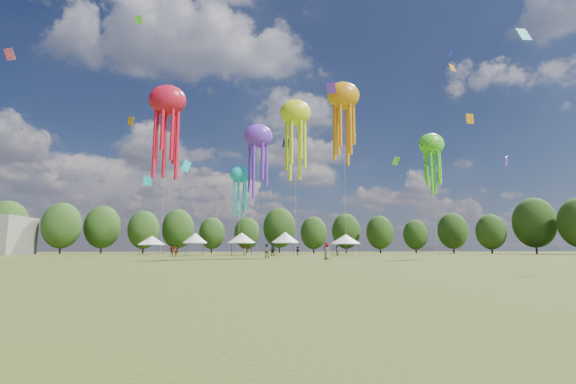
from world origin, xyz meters
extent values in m
plane|color=#384416|center=(0.00, 0.00, 0.00)|extent=(300.00, 300.00, 0.00)
imported|color=gray|center=(-2.95, 32.71, 0.89)|extent=(0.92, 0.74, 1.78)
imported|color=gray|center=(-5.47, 59.57, 0.85)|extent=(0.80, 0.97, 1.69)
imported|color=gray|center=(10.81, 52.01, 0.89)|extent=(0.83, 0.98, 1.78)
imported|color=gray|center=(4.36, 56.07, 0.80)|extent=(1.19, 1.04, 1.60)
imported|color=gray|center=(-17.91, 51.82, 0.93)|extent=(1.15, 0.66, 1.85)
imported|color=gray|center=(-0.75, 51.41, 0.91)|extent=(1.64, 1.51, 1.83)
imported|color=gray|center=(-16.63, 47.71, 0.95)|extent=(0.58, 0.77, 1.90)
imported|color=gray|center=(3.43, 26.10, 0.94)|extent=(0.96, 1.09, 1.87)
cylinder|color=#47474C|center=(-24.19, 55.77, 0.93)|extent=(0.08, 0.08, 1.87)
cylinder|color=#47474C|center=(-24.19, 59.13, 0.93)|extent=(0.08, 0.08, 1.87)
cylinder|color=#47474C|center=(-20.84, 55.77, 0.93)|extent=(0.08, 0.08, 1.87)
cylinder|color=#47474C|center=(-20.84, 59.13, 0.93)|extent=(0.08, 0.08, 1.87)
cube|color=white|center=(-22.51, 57.45, 1.92)|extent=(3.75, 3.75, 0.10)
cone|color=white|center=(-22.51, 57.45, 2.77)|extent=(4.88, 4.88, 1.60)
cylinder|color=#47474C|center=(-16.37, 56.55, 1.10)|extent=(0.08, 0.08, 2.19)
cylinder|color=#47474C|center=(-16.37, 59.69, 1.10)|extent=(0.08, 0.08, 2.19)
cylinder|color=#47474C|center=(-13.23, 56.55, 1.10)|extent=(0.08, 0.08, 2.19)
cylinder|color=#47474C|center=(-13.23, 59.69, 1.10)|extent=(0.08, 0.08, 2.19)
cube|color=white|center=(-14.80, 58.12, 2.24)|extent=(3.54, 3.54, 0.10)
cone|color=white|center=(-14.80, 58.12, 3.23)|extent=(4.60, 4.60, 1.88)
cylinder|color=#47474C|center=(-7.96, 54.51, 1.10)|extent=(0.08, 0.08, 2.19)
cylinder|color=#47474C|center=(-7.96, 58.18, 1.10)|extent=(0.08, 0.08, 2.19)
cylinder|color=#47474C|center=(-4.29, 54.51, 1.10)|extent=(0.08, 0.08, 2.19)
cylinder|color=#47474C|center=(-4.29, 58.18, 1.10)|extent=(0.08, 0.08, 2.19)
cube|color=white|center=(-6.12, 56.34, 2.24)|extent=(4.07, 4.07, 0.10)
cone|color=white|center=(-6.12, 56.34, 3.23)|extent=(5.29, 5.29, 1.88)
cylinder|color=#47474C|center=(-0.23, 49.55, 1.08)|extent=(0.08, 0.08, 2.17)
cylinder|color=#47474C|center=(-0.23, 52.91, 1.08)|extent=(0.08, 0.08, 2.17)
cylinder|color=#47474C|center=(3.14, 49.55, 1.08)|extent=(0.08, 0.08, 2.17)
cylinder|color=#47474C|center=(3.14, 52.91, 1.08)|extent=(0.08, 0.08, 2.17)
cube|color=white|center=(1.45, 51.23, 2.22)|extent=(3.76, 3.76, 0.10)
cone|color=white|center=(1.45, 51.23, 3.20)|extent=(4.89, 4.89, 1.86)
cylinder|color=#47474C|center=(11.52, 53.95, 1.04)|extent=(0.08, 0.08, 2.07)
cylinder|color=#47474C|center=(11.52, 57.93, 1.04)|extent=(0.08, 0.08, 2.07)
cylinder|color=#47474C|center=(15.50, 53.95, 1.04)|extent=(0.08, 0.08, 2.07)
cylinder|color=#47474C|center=(15.50, 57.93, 1.04)|extent=(0.08, 0.08, 2.07)
cube|color=white|center=(13.51, 55.94, 2.12)|extent=(4.38, 4.38, 0.10)
cone|color=white|center=(13.51, 55.94, 3.06)|extent=(5.70, 5.70, 1.78)
ellipsoid|color=#6A2FD2|center=(-4.05, 34.79, 16.55)|extent=(3.89, 2.72, 3.31)
cylinder|color=beige|center=(-4.05, 34.79, 8.28)|extent=(0.03, 0.03, 16.55)
ellipsoid|color=#DDEF18|center=(2.25, 43.16, 23.09)|extent=(5.04, 3.53, 4.28)
cylinder|color=beige|center=(2.25, 43.16, 11.55)|extent=(0.03, 0.03, 23.09)
ellipsoid|color=#4CD723|center=(19.84, 32.61, 15.58)|extent=(3.55, 2.49, 3.02)
cylinder|color=beige|center=(19.84, 32.61, 7.79)|extent=(0.03, 0.03, 15.58)
ellipsoid|color=red|center=(-16.58, 35.74, 21.52)|extent=(5.03, 3.52, 4.27)
cylinder|color=beige|center=(-16.58, 35.74, 10.76)|extent=(0.03, 0.03, 21.52)
ellipsoid|color=#19C3D5|center=(-6.47, 35.95, 11.38)|extent=(2.75, 1.93, 2.34)
cylinder|color=beige|center=(-6.47, 35.95, 5.69)|extent=(0.03, 0.03, 11.38)
ellipsoid|color=orange|center=(12.62, 52.09, 30.00)|extent=(6.22, 4.35, 5.28)
cylinder|color=beige|center=(12.62, 52.09, 15.00)|extent=(0.03, 0.03, 30.00)
cube|color=orange|center=(-2.96, 64.10, 23.80)|extent=(1.93, 0.76, 2.35)
cube|color=#DDEF18|center=(18.39, 64.08, 25.82)|extent=(0.44, 0.60, 0.85)
cube|color=#4CD723|center=(-22.10, 39.60, 35.48)|extent=(1.18, 0.43, 1.36)
cube|color=#1623CA|center=(0.86, 44.22, 18.22)|extent=(1.31, 0.45, 1.57)
cube|color=#19C3D5|center=(20.27, 14.13, 21.39)|extent=(1.38, 0.73, 1.55)
cube|color=red|center=(-5.35, 60.24, 48.58)|extent=(0.16, 0.96, 1.11)
cube|color=orange|center=(23.61, 32.66, 27.01)|extent=(0.96, 0.90, 1.37)
cube|color=#19C3D5|center=(-18.29, 67.95, 18.98)|extent=(2.00, 1.71, 2.91)
cube|color=#FF4B80|center=(-31.97, 26.29, 22.52)|extent=(1.19, 0.74, 1.25)
cube|color=#6A2FD2|center=(9.63, 49.28, 30.23)|extent=(1.91, 0.86, 2.15)
cube|color=orange|center=(40.33, 55.93, 27.82)|extent=(1.66, 0.06, 2.13)
cube|color=#4CD723|center=(25.37, 59.14, 19.19)|extent=(1.70, 1.15, 1.70)
cube|color=#1623CA|center=(25.75, 36.75, 31.39)|extent=(0.79, 0.70, 0.80)
cube|color=#19C3D5|center=(-25.50, 64.64, 15.01)|extent=(1.57, 0.89, 2.08)
cube|color=#FF4B80|center=(0.69, 45.11, 15.68)|extent=(0.59, 1.04, 1.23)
cube|color=#6A2FD2|center=(33.12, 35.82, 14.19)|extent=(1.09, 1.19, 1.71)
cube|color=orange|center=(-19.95, 30.93, 16.82)|extent=(0.88, 0.72, 1.27)
cylinder|color=#38281C|center=(-60.14, 80.52, 1.77)|extent=(0.44, 0.44, 3.53)
ellipsoid|color=#254115|center=(-60.14, 80.52, 6.85)|extent=(8.83, 8.83, 11.04)
cylinder|color=#38281C|center=(-47.17, 78.19, 1.68)|extent=(0.44, 0.44, 3.36)
ellipsoid|color=#254115|center=(-47.17, 78.19, 6.51)|extent=(8.40, 8.40, 10.51)
cylinder|color=#38281C|center=(-40.68, 85.49, 1.71)|extent=(0.44, 0.44, 3.41)
ellipsoid|color=#254115|center=(-40.68, 85.49, 6.61)|extent=(8.53, 8.53, 10.66)
cylinder|color=#38281C|center=(-30.60, 85.02, 1.53)|extent=(0.44, 0.44, 3.07)
ellipsoid|color=#254115|center=(-30.60, 85.02, 5.94)|extent=(7.66, 7.66, 9.58)
cylinder|color=#38281C|center=(-23.51, 93.33, 1.72)|extent=(0.44, 0.44, 3.43)
ellipsoid|color=#254115|center=(-23.51, 93.33, 6.65)|extent=(8.58, 8.58, 10.73)
cylinder|color=#38281C|center=(-14.76, 98.96, 1.47)|extent=(0.44, 0.44, 2.95)
ellipsoid|color=#254115|center=(-14.76, 98.96, 5.71)|extent=(7.37, 7.37, 9.21)
cylinder|color=#38281C|center=(-4.70, 95.06, 1.45)|extent=(0.44, 0.44, 2.89)
ellipsoid|color=#254115|center=(-4.70, 95.06, 5.61)|extent=(7.23, 7.23, 9.04)
cylinder|color=#38281C|center=(4.91, 99.49, 1.92)|extent=(0.44, 0.44, 3.84)
ellipsoid|color=#254115|center=(4.91, 99.49, 7.44)|extent=(9.60, 9.60, 11.99)
cylinder|color=#38281C|center=(13.19, 88.44, 1.42)|extent=(0.44, 0.44, 2.84)
ellipsoid|color=#254115|center=(13.19, 88.44, 5.51)|extent=(7.11, 7.11, 8.89)
cylinder|color=#38281C|center=(22.93, 91.04, 1.58)|extent=(0.44, 0.44, 3.16)
ellipsoid|color=#254115|center=(22.93, 91.04, 6.13)|extent=(7.91, 7.91, 9.88)
cylinder|color=#38281C|center=(30.69, 85.29, 1.44)|extent=(0.44, 0.44, 2.88)
ellipsoid|color=#254115|center=(30.69, 85.29, 5.59)|extent=(7.21, 7.21, 9.01)
cylinder|color=#38281C|center=(41.52, 87.24, 1.31)|extent=(0.44, 0.44, 2.63)
ellipsoid|color=#254115|center=(41.52, 87.24, 5.09)|extent=(6.57, 6.57, 8.22)
cylinder|color=#38281C|center=(50.52, 83.73, 1.56)|extent=(0.44, 0.44, 3.13)
ellipsoid|color=#254115|center=(50.52, 83.73, 6.06)|extent=(7.81, 7.81, 9.77)
cylinder|color=#38281C|center=(53.64, 71.81, 1.36)|extent=(0.44, 0.44, 2.72)
ellipsoid|color=#254115|center=(53.64, 71.81, 5.27)|extent=(6.80, 6.80, 8.50)
cylinder|color=#38281C|center=(62.96, 68.92, 1.90)|extent=(0.44, 0.44, 3.81)
ellipsoid|color=#254115|center=(62.96, 68.92, 7.38)|extent=(9.52, 9.52, 11.90)
camera|label=1|loc=(-6.03, -18.34, 1.20)|focal=24.82mm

